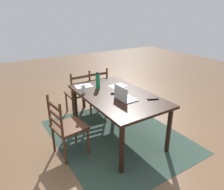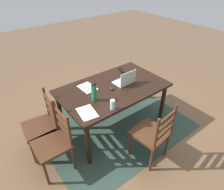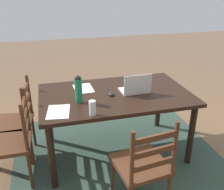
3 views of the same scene
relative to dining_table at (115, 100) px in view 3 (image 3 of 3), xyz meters
The scene contains 13 objects.
ground_plane 0.69m from the dining_table, ahead, with size 14.00×14.00×0.00m, color brown.
area_rug 0.69m from the dining_table, ahead, with size 2.41×1.98×0.01m, color #2D4238.
dining_table is the anchor object (origin of this frame).
chair_right_far 1.16m from the dining_table, 10.28° to the left, with size 0.44×0.44×0.95m.
chair_right_near 1.16m from the dining_table, 10.06° to the right, with size 0.48×0.48×0.95m.
chair_far_head 0.91m from the dining_table, 90.33° to the left, with size 0.49×0.49×0.95m.
laptop 0.27m from the dining_table, behind, with size 0.33×0.23×0.23m.
water_bottle 0.50m from the dining_table, 16.12° to the left, with size 0.08×0.08×0.29m.
drinking_glass 0.57m from the dining_table, 51.74° to the left, with size 0.06×0.06×0.14m, color silver.
computer_mouse 0.13m from the dining_table, 33.30° to the left, with size 0.06×0.10×0.03m, color black.
tv_remote 0.58m from the dining_table, 142.58° to the right, with size 0.04×0.17×0.02m, color black.
paper_stack_left 0.41m from the dining_table, 34.81° to the right, with size 0.21×0.30×0.00m, color white.
paper_stack_right 0.72m from the dining_table, 24.00° to the left, with size 0.21×0.30×0.00m, color white.
Camera 3 is at (0.70, 2.51, 1.92)m, focal length 40.69 mm.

